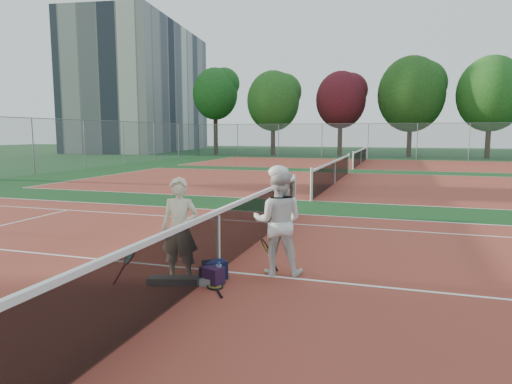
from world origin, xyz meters
TOP-DOWN VIEW (x-y plane):
  - ground at (0.00, 0.00)m, footprint 130.00×130.00m
  - court_main at (0.00, 0.00)m, footprint 23.77×10.97m
  - court_far_a at (0.00, 13.50)m, footprint 23.77×10.97m
  - court_far_b at (0.00, 27.00)m, footprint 23.77×10.97m
  - net_main at (0.00, 0.00)m, footprint 0.10×10.98m
  - net_far_a at (0.00, 13.50)m, footprint 0.10×10.98m
  - net_far_b at (0.00, 27.00)m, footprint 0.10×10.98m
  - fence_back at (0.00, 34.00)m, footprint 32.00×0.06m
  - apartment_block at (-28.00, 44.00)m, footprint 12.96×23.18m
  - player_a at (-0.35, -0.65)m, footprint 0.63×0.46m
  - player_b at (0.94, 0.20)m, footprint 0.89×0.74m
  - racket_red at (-1.06, -0.90)m, footprint 0.44×0.45m
  - racket_black_held at (0.75, 0.17)m, footprint 0.39×0.38m
  - racket_spare at (0.25, -0.74)m, footprint 0.56×0.65m
  - sports_bag_navy at (0.09, -0.37)m, footprint 0.43×0.42m
  - sports_bag_purple at (0.15, -0.61)m, footprint 0.38×0.31m
  - net_cover_canvas at (-0.29, -0.75)m, footprint 1.02×0.49m
  - water_bottle at (0.25, -0.58)m, footprint 0.09×0.09m
  - tree_back_0 at (-15.41, 36.88)m, footprint 4.53×4.53m
  - tree_back_1 at (-9.22, 36.53)m, footprint 5.04×5.04m
  - tree_back_maroon at (-2.82, 37.19)m, footprint 4.65×4.65m
  - tree_back_3 at (3.43, 37.67)m, footprint 5.94×5.94m
  - tree_back_4 at (9.91, 37.38)m, footprint 5.63×5.63m

SIDE VIEW (x-z plane):
  - ground at x=0.00m, z-range 0.00..0.00m
  - court_main at x=0.00m, z-range 0.00..0.01m
  - court_far_a at x=0.00m, z-range 0.00..0.01m
  - court_far_b at x=0.00m, z-range 0.00..0.01m
  - racket_spare at x=0.25m, z-range 0.00..0.03m
  - net_cover_canvas at x=-0.29m, z-range 0.00..0.10m
  - sports_bag_purple at x=0.15m, z-range 0.00..0.26m
  - sports_bag_navy at x=0.09m, z-range 0.00..0.28m
  - water_bottle at x=0.25m, z-range 0.00..0.30m
  - racket_red at x=-1.06m, z-range 0.00..0.52m
  - racket_black_held at x=0.75m, z-range 0.00..0.55m
  - net_main at x=0.00m, z-range 0.00..1.02m
  - net_far_a at x=0.00m, z-range 0.00..1.02m
  - net_far_b at x=0.00m, z-range 0.00..1.02m
  - player_a at x=-0.35m, z-range 0.00..1.58m
  - player_b at x=0.94m, z-range 0.00..1.67m
  - fence_back at x=0.00m, z-range 0.00..3.00m
  - tree_back_1 at x=-9.22m, z-range 1.16..9.32m
  - tree_back_maroon at x=-2.82m, z-range 1.28..9.22m
  - tree_back_4 at x=9.91m, z-range 1.13..9.90m
  - tree_back_3 at x=3.43m, z-range 1.12..10.21m
  - tree_back_0 at x=-15.41m, z-range 1.72..10.44m
  - apartment_block at x=-28.00m, z-range 0.00..15.00m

